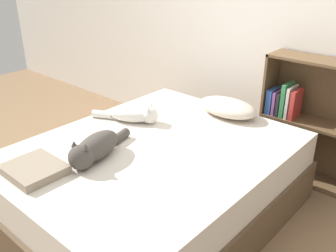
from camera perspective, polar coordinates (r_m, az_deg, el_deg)
The scene contains 8 objects.
ground_plane at distance 2.69m, azimuth -2.01°, elevation -13.28°, with size 8.00×8.00×0.00m, color #846647.
wall_back at distance 3.23m, azimuth 14.73°, elevation 16.79°, with size 8.00×0.06×2.50m.
bed at distance 2.54m, azimuth -2.10°, elevation -8.61°, with size 1.47×1.85×0.53m.
pillow at distance 2.88m, azimuth 9.02°, elevation 2.81°, with size 0.48×0.29×0.12m.
cat_light at distance 2.75m, azimuth -5.28°, elevation 1.81°, with size 0.48×0.31×0.14m.
cat_dark at distance 2.27m, azimuth -11.17°, elevation -3.35°, with size 0.25×0.54×0.17m.
bookshelf at distance 3.09m, azimuth 21.32°, elevation 1.07°, with size 0.82×0.26×0.98m.
blanket_fold at distance 2.24m, azimuth -19.70°, elevation -6.22°, with size 0.32×0.28×0.05m.
Camera 1 is at (1.47, -1.52, 1.66)m, focal length 40.00 mm.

